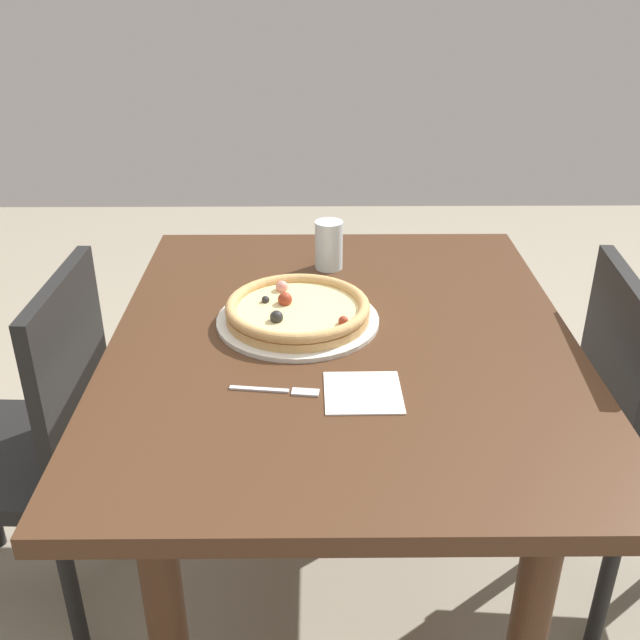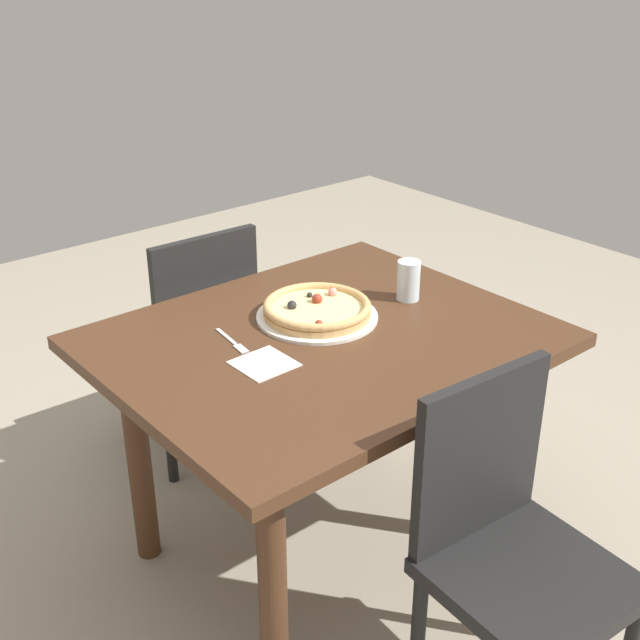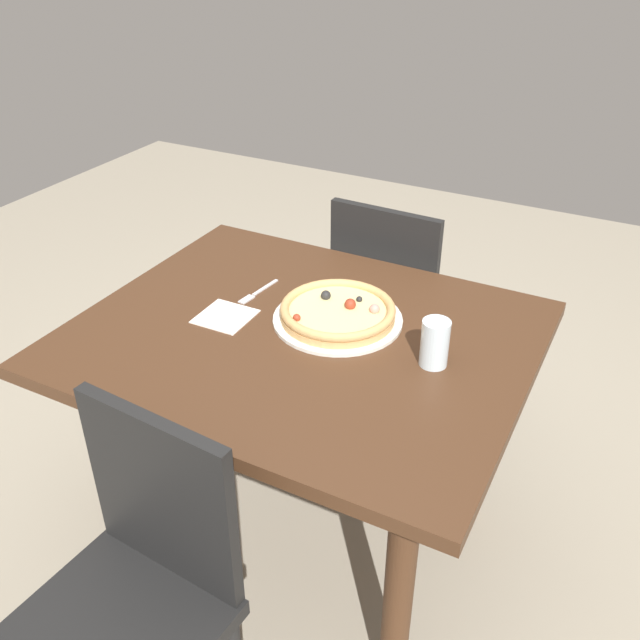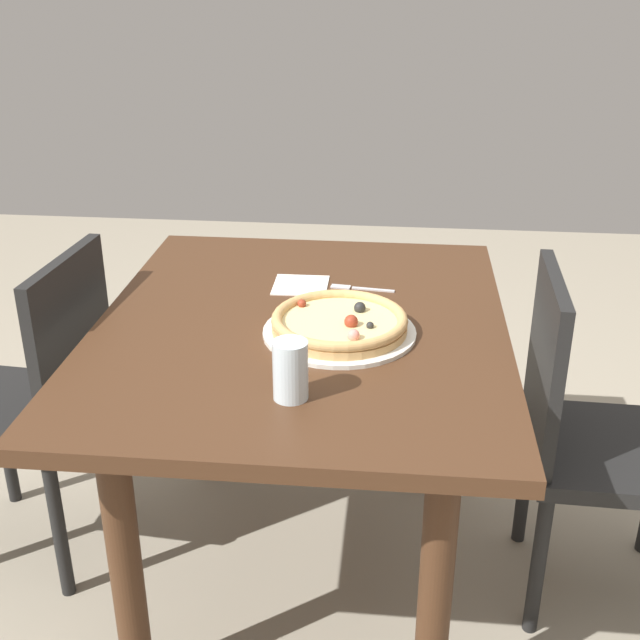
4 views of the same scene
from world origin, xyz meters
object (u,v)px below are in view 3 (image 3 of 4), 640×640
at_px(dining_table, 302,366).
at_px(chair_far, 132,595).
at_px(plate, 338,319).
at_px(drinking_glass, 435,343).
at_px(pizza, 338,311).
at_px(fork, 256,293).
at_px(chair_near, 395,301).
at_px(napkin, 225,316).

xyz_separation_m(dining_table, chair_far, (0.03, 0.69, -0.15)).
relative_size(plate, drinking_glass, 2.88).
bearing_deg(plate, chair_far, 84.00).
relative_size(pizza, fork, 1.86).
height_order(chair_far, plate, chair_far).
bearing_deg(fork, chair_near, 167.20).
distance_m(dining_table, chair_far, 0.71).
xyz_separation_m(dining_table, chair_near, (0.01, -0.69, -0.15)).
xyz_separation_m(plate, drinking_glass, (-0.29, 0.07, 0.06)).
height_order(dining_table, pizza, pizza).
distance_m(dining_table, chair_near, 0.71).
bearing_deg(chair_near, drinking_glass, -59.80).
relative_size(plate, napkin, 2.49).
bearing_deg(plate, chair_near, -83.81).
distance_m(dining_table, plate, 0.16).
distance_m(plate, pizza, 0.03).
bearing_deg(napkin, drinking_glass, -174.89).
xyz_separation_m(chair_near, fork, (0.21, 0.57, 0.27)).
distance_m(chair_near, napkin, 0.80).
relative_size(chair_near, fork, 5.23).
xyz_separation_m(chair_near, pizza, (-0.06, 0.60, 0.29)).
relative_size(chair_far, drinking_glass, 7.18).
bearing_deg(dining_table, fork, -28.77).
relative_size(chair_far, fork, 5.23).
bearing_deg(drinking_glass, dining_table, 3.69).
height_order(chair_far, pizza, chair_far).
bearing_deg(plate, napkin, 23.81).
height_order(pizza, napkin, pizza).
height_order(dining_table, napkin, napkin).
height_order(chair_near, fork, chair_near).
distance_m(pizza, napkin, 0.31).
xyz_separation_m(chair_near, napkin, (0.21, 0.72, 0.26)).
height_order(dining_table, chair_near, chair_near).
bearing_deg(plate, dining_table, 58.65).
relative_size(chair_far, pizza, 2.81).
relative_size(chair_near, drinking_glass, 7.18).
relative_size(fork, drinking_glass, 1.37).
bearing_deg(pizza, napkin, 23.88).
height_order(dining_table, plate, plate).
xyz_separation_m(chair_far, plate, (-0.08, -0.79, 0.27)).
height_order(chair_near, napkin, chair_near).
distance_m(chair_near, fork, 0.67).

